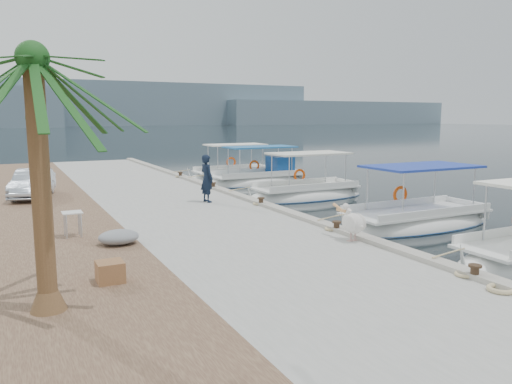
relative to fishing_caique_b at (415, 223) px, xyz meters
The scene contains 18 objects.
ground 4.62m from the fishing_caique_b, 148.65° to the left, with size 400.00×400.00×0.00m, color black.
concrete_quay 10.15m from the fishing_caique_b, 133.17° to the left, with size 6.00×40.00×0.50m, color gray.
quay_curb 8.50m from the fishing_caique_b, 119.36° to the left, with size 0.44×40.00×0.12m, color #9C978A.
cobblestone_strip 14.05m from the fishing_caique_b, 148.21° to the left, with size 4.00×40.00×0.50m, color brown.
distant_hills 205.64m from the fishing_caique_b, 82.83° to the left, with size 330.00×60.00×18.00m.
fishing_caique_b is the anchor object (origin of this frame).
fishing_caique_c 7.15m from the fishing_caique_b, 91.37° to the left, with size 6.37×2.28×2.83m.
fishing_caique_d 12.70m from the fishing_caique_b, 89.42° to the left, with size 6.75×2.19×2.83m.
fishing_caique_e 15.51m from the fishing_caique_b, 91.02° to the left, with size 6.16×2.16×2.83m.
mooring_bollards 5.83m from the fishing_caique_b, 137.74° to the left, with size 0.28×20.28×0.33m.
pelican 5.13m from the fishing_caique_b, 154.26° to the right, with size 0.46×1.30×1.02m.
fisherman 8.25m from the fishing_caique_b, 136.24° to the left, with size 0.71×0.46×1.94m, color black.
date_palm 14.02m from the fishing_caique_b, 163.09° to the right, with size 4.60×4.60×5.35m.
parked_car 15.82m from the fishing_caique_b, 140.37° to the left, with size 1.29×3.69×1.21m, color silver.
wooden_crate 11.65m from the fishing_caique_b, 166.40° to the right, with size 0.55×0.55×0.44m, color brown.
tarp_bundle 10.52m from the fishing_caique_b, behind, with size 1.10×0.90×0.40m, color gray.
folding_table 11.69m from the fishing_caique_b, behind, with size 0.55×0.55×0.73m.
rope_coil 8.18m from the fishing_caique_b, 122.97° to the right, with size 0.54×0.54×0.10m, color #C6B284.
Camera 1 is at (-9.18, -15.59, 3.97)m, focal length 35.00 mm.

